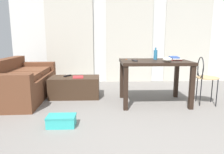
{
  "coord_description": "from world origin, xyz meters",
  "views": [
    {
      "loc": [
        -0.67,
        -2.1,
        1.11
      ],
      "look_at": [
        -0.51,
        1.67,
        0.41
      ],
      "focal_mm": 32.84,
      "sensor_mm": 36.0,
      "label": 1
    }
  ],
  "objects_px": {
    "coffee_table": "(75,87)",
    "craft_table": "(154,67)",
    "tv_remote_primary": "(68,76)",
    "book_stack": "(174,58)",
    "shoebox": "(61,121)",
    "bowl": "(167,60)",
    "tv_remote_on_table": "(135,61)",
    "scissors": "(128,60)",
    "couch": "(20,83)",
    "bottle_near": "(155,55)",
    "magazine": "(78,77)",
    "wire_chair": "(204,74)"
  },
  "relations": [
    {
      "from": "bowl",
      "to": "tv_remote_primary",
      "type": "height_order",
      "value": "bowl"
    },
    {
      "from": "book_stack",
      "to": "magazine",
      "type": "distance_m",
      "value": 1.79
    },
    {
      "from": "book_stack",
      "to": "tv_remote_primary",
      "type": "bearing_deg",
      "value": 166.92
    },
    {
      "from": "coffee_table",
      "to": "book_stack",
      "type": "xyz_separation_m",
      "value": [
        1.8,
        -0.37,
        0.58
      ]
    },
    {
      "from": "craft_table",
      "to": "book_stack",
      "type": "xyz_separation_m",
      "value": [
        0.37,
        0.07,
        0.14
      ]
    },
    {
      "from": "coffee_table",
      "to": "tv_remote_on_table",
      "type": "distance_m",
      "value": 1.34
    },
    {
      "from": "craft_table",
      "to": "tv_remote_on_table",
      "type": "bearing_deg",
      "value": -162.17
    },
    {
      "from": "wire_chair",
      "to": "bottle_near",
      "type": "xyz_separation_m",
      "value": [
        -0.79,
        0.24,
        0.32
      ]
    },
    {
      "from": "tv_remote_on_table",
      "to": "shoebox",
      "type": "bearing_deg",
      "value": -156.62
    },
    {
      "from": "couch",
      "to": "craft_table",
      "type": "height_order",
      "value": "craft_table"
    },
    {
      "from": "scissors",
      "to": "coffee_table",
      "type": "bearing_deg",
      "value": 163.32
    },
    {
      "from": "craft_table",
      "to": "bowl",
      "type": "height_order",
      "value": "bowl"
    },
    {
      "from": "craft_table",
      "to": "shoebox",
      "type": "distance_m",
      "value": 1.8
    },
    {
      "from": "tv_remote_on_table",
      "to": "scissors",
      "type": "distance_m",
      "value": 0.27
    },
    {
      "from": "bottle_near",
      "to": "book_stack",
      "type": "xyz_separation_m",
      "value": [
        0.31,
        -0.08,
        -0.06
      ]
    },
    {
      "from": "bowl",
      "to": "shoebox",
      "type": "distance_m",
      "value": 1.85
    },
    {
      "from": "scissors",
      "to": "shoebox",
      "type": "distance_m",
      "value": 1.61
    },
    {
      "from": "coffee_table",
      "to": "scissors",
      "type": "bearing_deg",
      "value": -16.68
    },
    {
      "from": "coffee_table",
      "to": "craft_table",
      "type": "bearing_deg",
      "value": -17.09
    },
    {
      "from": "coffee_table",
      "to": "scissors",
      "type": "height_order",
      "value": "scissors"
    },
    {
      "from": "craft_table",
      "to": "shoebox",
      "type": "bearing_deg",
      "value": -146.6
    },
    {
      "from": "bottle_near",
      "to": "scissors",
      "type": "bearing_deg",
      "value": -178.82
    },
    {
      "from": "wire_chair",
      "to": "shoebox",
      "type": "xyz_separation_m",
      "value": [
        -2.27,
        -0.85,
        -0.45
      ]
    },
    {
      "from": "tv_remote_primary",
      "to": "magazine",
      "type": "distance_m",
      "value": 0.26
    },
    {
      "from": "book_stack",
      "to": "scissors",
      "type": "bearing_deg",
      "value": 174.96
    },
    {
      "from": "book_stack",
      "to": "tv_remote_primary",
      "type": "xyz_separation_m",
      "value": [
        -1.95,
        0.45,
        -0.37
      ]
    },
    {
      "from": "coffee_table",
      "to": "wire_chair",
      "type": "distance_m",
      "value": 2.36
    },
    {
      "from": "bottle_near",
      "to": "bowl",
      "type": "distance_m",
      "value": 0.42
    },
    {
      "from": "craft_table",
      "to": "coffee_table",
      "type": "bearing_deg",
      "value": 162.91
    },
    {
      "from": "coffee_table",
      "to": "book_stack",
      "type": "height_order",
      "value": "book_stack"
    },
    {
      "from": "magazine",
      "to": "bottle_near",
      "type": "bearing_deg",
      "value": -16.0
    },
    {
      "from": "coffee_table",
      "to": "scissors",
      "type": "distance_m",
      "value": 1.17
    },
    {
      "from": "tv_remote_on_table",
      "to": "craft_table",
      "type": "bearing_deg",
      "value": 3.53
    },
    {
      "from": "wire_chair",
      "to": "bottle_near",
      "type": "bearing_deg",
      "value": 162.99
    },
    {
      "from": "tv_remote_primary",
      "to": "shoebox",
      "type": "height_order",
      "value": "tv_remote_primary"
    },
    {
      "from": "coffee_table",
      "to": "craft_table",
      "type": "distance_m",
      "value": 1.56
    },
    {
      "from": "coffee_table",
      "to": "tv_remote_primary",
      "type": "xyz_separation_m",
      "value": [
        -0.15,
        0.09,
        0.21
      ]
    },
    {
      "from": "tv_remote_primary",
      "to": "shoebox",
      "type": "relative_size",
      "value": 0.52
    },
    {
      "from": "bowl",
      "to": "shoebox",
      "type": "xyz_separation_m",
      "value": [
        -1.56,
        -0.69,
        -0.72
      ]
    },
    {
      "from": "craft_table",
      "to": "couch",
      "type": "bearing_deg",
      "value": 170.65
    },
    {
      "from": "book_stack",
      "to": "tv_remote_primary",
      "type": "height_order",
      "value": "book_stack"
    },
    {
      "from": "book_stack",
      "to": "shoebox",
      "type": "xyz_separation_m",
      "value": [
        -1.79,
        -1.01,
        -0.71
      ]
    },
    {
      "from": "craft_table",
      "to": "scissors",
      "type": "distance_m",
      "value": 0.48
    },
    {
      "from": "bottle_near",
      "to": "tv_remote_primary",
      "type": "bearing_deg",
      "value": 167.22
    },
    {
      "from": "coffee_table",
      "to": "shoebox",
      "type": "distance_m",
      "value": 1.38
    },
    {
      "from": "bottle_near",
      "to": "bowl",
      "type": "bearing_deg",
      "value": -77.47
    },
    {
      "from": "tv_remote_on_table",
      "to": "coffee_table",
      "type": "bearing_deg",
      "value": 138.41
    },
    {
      "from": "magazine",
      "to": "coffee_table",
      "type": "bearing_deg",
      "value": 139.17
    },
    {
      "from": "magazine",
      "to": "shoebox",
      "type": "relative_size",
      "value": 0.66
    },
    {
      "from": "couch",
      "to": "craft_table",
      "type": "xyz_separation_m",
      "value": [
        2.45,
        -0.4,
        0.34
      ]
    }
  ]
}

